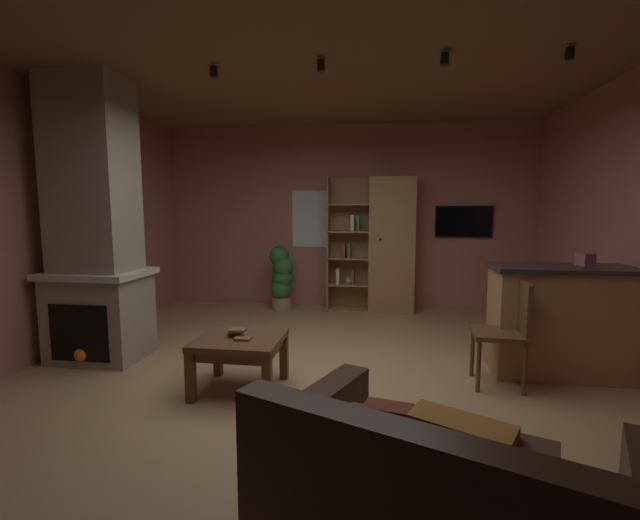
# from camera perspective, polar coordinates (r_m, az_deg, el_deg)

# --- Properties ---
(floor) EXTENTS (5.62, 6.19, 0.02)m
(floor) POSITION_cam_1_polar(r_m,az_deg,el_deg) (3.96, -0.86, -16.10)
(floor) COLOR tan
(floor) RESTS_ON ground
(wall_back) EXTENTS (5.74, 0.06, 2.79)m
(wall_back) POSITION_cam_1_polar(r_m,az_deg,el_deg) (6.76, 3.32, 5.64)
(wall_back) COLOR #AD7060
(wall_back) RESTS_ON ground
(wall_left) EXTENTS (0.06, 6.19, 2.79)m
(wall_left) POSITION_cam_1_polar(r_m,az_deg,el_deg) (4.97, -35.33, 3.98)
(wall_left) COLOR #AD7060
(wall_left) RESTS_ON ground
(ceiling) EXTENTS (5.62, 6.19, 0.02)m
(ceiling) POSITION_cam_1_polar(r_m,az_deg,el_deg) (3.86, -0.94, 25.98)
(ceiling) COLOR brown
(window_pane_back) EXTENTS (0.74, 0.01, 0.87)m
(window_pane_back) POSITION_cam_1_polar(r_m,az_deg,el_deg) (6.78, -0.57, 5.43)
(window_pane_back) COLOR white
(stone_fireplace) EXTENTS (0.94, 0.74, 2.79)m
(stone_fireplace) POSITION_cam_1_polar(r_m,az_deg,el_deg) (4.87, -27.46, 2.83)
(stone_fireplace) COLOR gray
(stone_fireplace) RESTS_ON ground
(bookshelf_cabinet) EXTENTS (1.28, 0.41, 1.98)m
(bookshelf_cabinet) POSITION_cam_1_polar(r_m,az_deg,el_deg) (6.48, 8.59, 1.86)
(bookshelf_cabinet) COLOR #A87F51
(bookshelf_cabinet) RESTS_ON ground
(kitchen_bar_counter) EXTENTS (1.55, 0.57, 1.02)m
(kitchen_bar_counter) POSITION_cam_1_polar(r_m,az_deg,el_deg) (4.62, 30.85, -6.95)
(kitchen_bar_counter) COLOR #A87F51
(kitchen_bar_counter) RESTS_ON ground
(tissue_box) EXTENTS (0.15, 0.15, 0.11)m
(tissue_box) POSITION_cam_1_polar(r_m,az_deg,el_deg) (4.62, 31.50, 0.06)
(tissue_box) COLOR #995972
(tissue_box) RESTS_ON kitchen_bar_counter
(coffee_table) EXTENTS (0.70, 0.66, 0.46)m
(coffee_table) POSITION_cam_1_polar(r_m,az_deg,el_deg) (3.78, -10.48, -11.19)
(coffee_table) COLOR brown
(coffee_table) RESTS_ON ground
(table_book_0) EXTENTS (0.13, 0.10, 0.02)m
(table_book_0) POSITION_cam_1_polar(r_m,az_deg,el_deg) (3.66, -10.14, -10.13)
(table_book_0) COLOR brown
(table_book_0) RESTS_ON coffee_table
(table_book_1) EXTENTS (0.14, 0.13, 0.02)m
(table_book_1) POSITION_cam_1_polar(r_m,az_deg,el_deg) (3.81, -11.09, -9.12)
(table_book_1) COLOR #387247
(table_book_1) RESTS_ON coffee_table
(table_book_2) EXTENTS (0.15, 0.12, 0.02)m
(table_book_2) POSITION_cam_1_polar(r_m,az_deg,el_deg) (3.74, -10.79, -9.04)
(table_book_2) COLOR brown
(table_book_2) RESTS_ON coffee_table
(dining_chair) EXTENTS (0.44, 0.44, 0.92)m
(dining_chair) POSITION_cam_1_polar(r_m,az_deg,el_deg) (4.08, 23.57, -8.02)
(dining_chair) COLOR brown
(dining_chair) RESTS_ON ground
(potted_floor_plant) EXTENTS (0.36, 0.34, 0.98)m
(potted_floor_plant) POSITION_cam_1_polar(r_m,az_deg,el_deg) (6.53, -5.06, -2.26)
(potted_floor_plant) COLOR #9E896B
(potted_floor_plant) RESTS_ON ground
(wall_mounted_tv) EXTENTS (0.82, 0.06, 0.46)m
(wall_mounted_tv) POSITION_cam_1_polar(r_m,az_deg,el_deg) (6.78, 18.35, 4.82)
(wall_mounted_tv) COLOR black
(track_light_spot_0) EXTENTS (0.07, 0.07, 0.09)m
(track_light_spot_0) POSITION_cam_1_polar(r_m,az_deg,el_deg) (4.66, -26.56, 20.91)
(track_light_spot_0) COLOR black
(track_light_spot_1) EXTENTS (0.07, 0.07, 0.09)m
(track_light_spot_1) POSITION_cam_1_polar(r_m,az_deg,el_deg) (4.25, -13.79, 22.89)
(track_light_spot_1) COLOR black
(track_light_spot_2) EXTENTS (0.07, 0.07, 0.09)m
(track_light_spot_2) POSITION_cam_1_polar(r_m,az_deg,el_deg) (3.98, 0.16, 24.19)
(track_light_spot_2) COLOR black
(track_light_spot_3) EXTENTS (0.07, 0.07, 0.09)m
(track_light_spot_3) POSITION_cam_1_polar(r_m,az_deg,el_deg) (3.96, 16.10, 24.04)
(track_light_spot_3) COLOR black
(track_light_spot_4) EXTENTS (0.07, 0.07, 0.09)m
(track_light_spot_4) POSITION_cam_1_polar(r_m,az_deg,el_deg) (4.19, 29.99, 22.44)
(track_light_spot_4) COLOR black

